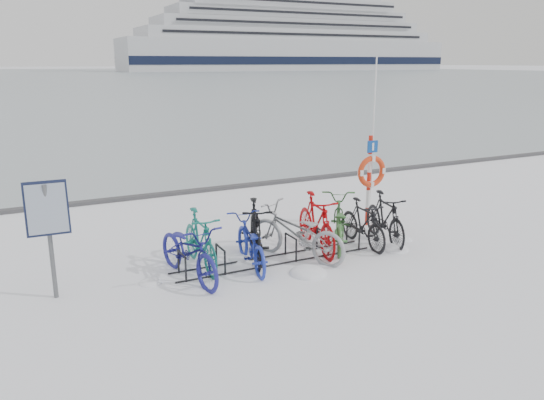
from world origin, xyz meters
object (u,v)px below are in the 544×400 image
object	(u,v)px
bike_rack	(274,252)
lifebuoy_station	(371,172)
cruise_ferry	(290,39)
info_board	(47,215)

from	to	relation	value
bike_rack	lifebuoy_station	xyz separation A→B (m)	(2.98, 1.07, 1.09)
cruise_ferry	info_board	bearing A→B (deg)	-118.88
bike_rack	info_board	xyz separation A→B (m)	(-3.87, 0.08, 1.20)
info_board	lifebuoy_station	bearing A→B (deg)	10.22
lifebuoy_station	cruise_ferry	world-z (taller)	cruise_ferry
bike_rack	lifebuoy_station	bearing A→B (deg)	19.76
info_board	cruise_ferry	world-z (taller)	cruise_ferry
cruise_ferry	lifebuoy_station	bearing A→B (deg)	-117.48
cruise_ferry	bike_rack	bearing A→B (deg)	-118.02
info_board	cruise_ferry	size ratio (longest dim) A/B	0.01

